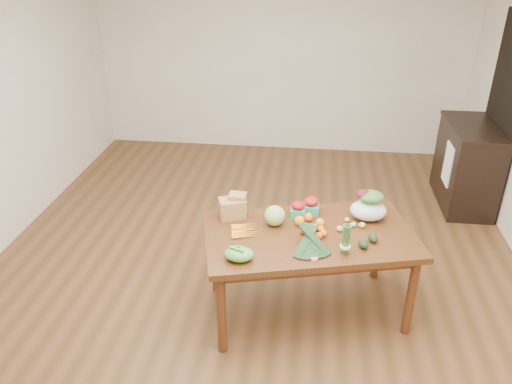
# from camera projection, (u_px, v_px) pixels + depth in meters

# --- Properties ---
(floor) EXTENTS (6.00, 6.00, 0.00)m
(floor) POSITION_uv_depth(u_px,v_px,m) (254.00, 269.00, 4.67)
(floor) COLOR brown
(floor) RESTS_ON ground
(room_walls) EXTENTS (5.02, 6.02, 2.70)m
(room_walls) POSITION_uv_depth(u_px,v_px,m) (253.00, 133.00, 4.04)
(room_walls) COLOR silver
(room_walls) RESTS_ON floor
(dining_table) EXTENTS (1.76, 1.26, 0.75)m
(dining_table) POSITION_uv_depth(u_px,v_px,m) (308.00, 273.00, 3.99)
(dining_table) COLOR #472C10
(dining_table) RESTS_ON floor
(doorway_dark) EXTENTS (0.02, 1.00, 2.10)m
(doorway_dark) POSITION_uv_depth(u_px,v_px,m) (502.00, 116.00, 5.32)
(doorway_dark) COLOR black
(doorway_dark) RESTS_ON floor
(cabinet) EXTENTS (0.52, 1.02, 0.94)m
(cabinet) POSITION_uv_depth(u_px,v_px,m) (467.00, 165.00, 5.60)
(cabinet) COLOR black
(cabinet) RESTS_ON floor
(dish_towel) EXTENTS (0.02, 0.28, 0.45)m
(dish_towel) POSITION_uv_depth(u_px,v_px,m) (448.00, 164.00, 5.44)
(dish_towel) COLOR white
(dish_towel) RESTS_ON cabinet
(paper_bag) EXTENTS (0.32, 0.29, 0.19)m
(paper_bag) POSITION_uv_depth(u_px,v_px,m) (232.00, 206.00, 3.99)
(paper_bag) COLOR #9F6E47
(paper_bag) RESTS_ON dining_table
(cabbage) EXTENTS (0.16, 0.16, 0.16)m
(cabbage) POSITION_uv_depth(u_px,v_px,m) (275.00, 216.00, 3.89)
(cabbage) COLOR #92B066
(cabbage) RESTS_ON dining_table
(strawberry_basket_a) EXTENTS (0.14, 0.14, 0.10)m
(strawberry_basket_a) POSITION_uv_depth(u_px,v_px,m) (298.00, 211.00, 4.02)
(strawberry_basket_a) COLOR #B70C19
(strawberry_basket_a) RESTS_ON dining_table
(strawberry_basket_b) EXTENTS (0.15, 0.15, 0.11)m
(strawberry_basket_b) POSITION_uv_depth(u_px,v_px,m) (311.00, 207.00, 4.06)
(strawberry_basket_b) COLOR red
(strawberry_basket_b) RESTS_ON dining_table
(orange_a) EXTENTS (0.08, 0.08, 0.08)m
(orange_a) POSITION_uv_depth(u_px,v_px,m) (300.00, 221.00, 3.90)
(orange_a) COLOR #FFA60F
(orange_a) RESTS_ON dining_table
(orange_b) EXTENTS (0.07, 0.07, 0.07)m
(orange_b) POSITION_uv_depth(u_px,v_px,m) (308.00, 217.00, 3.96)
(orange_b) COLOR orange
(orange_b) RESTS_ON dining_table
(orange_c) EXTENTS (0.07, 0.07, 0.07)m
(orange_c) POSITION_uv_depth(u_px,v_px,m) (320.00, 223.00, 3.88)
(orange_c) COLOR orange
(orange_c) RESTS_ON dining_table
(mandarin_cluster) EXTENTS (0.22, 0.22, 0.09)m
(mandarin_cluster) POSITION_uv_depth(u_px,v_px,m) (313.00, 230.00, 3.77)
(mandarin_cluster) COLOR orange
(mandarin_cluster) RESTS_ON dining_table
(carrots) EXTENTS (0.27, 0.26, 0.03)m
(carrots) POSITION_uv_depth(u_px,v_px,m) (244.00, 230.00, 3.82)
(carrots) COLOR orange
(carrots) RESTS_ON dining_table
(snap_pea_bag) EXTENTS (0.21, 0.16, 0.09)m
(snap_pea_bag) POSITION_uv_depth(u_px,v_px,m) (239.00, 254.00, 3.48)
(snap_pea_bag) COLOR green
(snap_pea_bag) RESTS_ON dining_table
(kale_bunch) EXTENTS (0.41, 0.47, 0.16)m
(kale_bunch) POSITION_uv_depth(u_px,v_px,m) (312.00, 243.00, 3.55)
(kale_bunch) COLOR black
(kale_bunch) RESTS_ON dining_table
(asparagus_bundle) EXTENTS (0.11, 0.13, 0.26)m
(asparagus_bundle) POSITION_uv_depth(u_px,v_px,m) (346.00, 239.00, 3.51)
(asparagus_bundle) COLOR #437736
(asparagus_bundle) RESTS_ON dining_table
(potato_a) EXTENTS (0.05, 0.05, 0.05)m
(potato_a) POSITION_uv_depth(u_px,v_px,m) (340.00, 229.00, 3.83)
(potato_a) COLOR tan
(potato_a) RESTS_ON dining_table
(potato_b) EXTENTS (0.05, 0.04, 0.04)m
(potato_b) POSITION_uv_depth(u_px,v_px,m) (347.00, 228.00, 3.85)
(potato_b) COLOR tan
(potato_b) RESTS_ON dining_table
(potato_c) EXTENTS (0.05, 0.04, 0.04)m
(potato_c) POSITION_uv_depth(u_px,v_px,m) (353.00, 224.00, 3.89)
(potato_c) COLOR tan
(potato_c) RESTS_ON dining_table
(potato_d) EXTENTS (0.04, 0.04, 0.04)m
(potato_d) POSITION_uv_depth(u_px,v_px,m) (347.00, 220.00, 3.96)
(potato_d) COLOR tan
(potato_d) RESTS_ON dining_table
(potato_e) EXTENTS (0.05, 0.05, 0.05)m
(potato_e) POSITION_uv_depth(u_px,v_px,m) (362.00, 225.00, 3.88)
(potato_e) COLOR tan
(potato_e) RESTS_ON dining_table
(avocado_a) EXTENTS (0.09, 0.11, 0.07)m
(avocado_a) POSITION_uv_depth(u_px,v_px,m) (363.00, 244.00, 3.63)
(avocado_a) COLOR black
(avocado_a) RESTS_ON dining_table
(avocado_b) EXTENTS (0.09, 0.11, 0.06)m
(avocado_b) POSITION_uv_depth(u_px,v_px,m) (373.00, 238.00, 3.70)
(avocado_b) COLOR black
(avocado_b) RESTS_ON dining_table
(salad_bag) EXTENTS (0.33, 0.28, 0.22)m
(salad_bag) POSITION_uv_depth(u_px,v_px,m) (369.00, 207.00, 3.95)
(salad_bag) COLOR silver
(salad_bag) RESTS_ON dining_table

